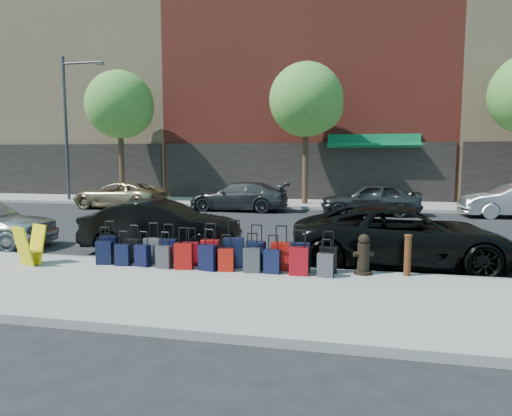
% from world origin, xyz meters
% --- Properties ---
extents(ground, '(120.00, 120.00, 0.00)m').
position_xyz_m(ground, '(0.00, 0.00, 0.00)').
color(ground, black).
rests_on(ground, ground).
extents(sidewalk_near, '(60.00, 4.00, 0.15)m').
position_xyz_m(sidewalk_near, '(0.00, -6.50, 0.07)').
color(sidewalk_near, gray).
rests_on(sidewalk_near, ground).
extents(sidewalk_far, '(60.00, 4.00, 0.15)m').
position_xyz_m(sidewalk_far, '(0.00, 10.00, 0.07)').
color(sidewalk_far, gray).
rests_on(sidewalk_far, ground).
extents(curb_near, '(60.00, 0.08, 0.15)m').
position_xyz_m(curb_near, '(0.00, -4.48, 0.07)').
color(curb_near, gray).
rests_on(curb_near, ground).
extents(curb_far, '(60.00, 0.08, 0.15)m').
position_xyz_m(curb_far, '(0.00, 7.98, 0.07)').
color(curb_far, gray).
rests_on(curb_far, ground).
extents(building_left, '(15.00, 12.12, 16.00)m').
position_xyz_m(building_left, '(-16.00, 17.98, 7.98)').
color(building_left, tan).
rests_on(building_left, ground).
extents(building_center, '(17.00, 12.85, 20.00)m').
position_xyz_m(building_center, '(0.00, 17.99, 9.98)').
color(building_center, maroon).
rests_on(building_center, ground).
extents(tree_left, '(3.80, 3.80, 7.27)m').
position_xyz_m(tree_left, '(-9.86, 9.50, 5.41)').
color(tree_left, black).
rests_on(tree_left, sidewalk_far).
extents(tree_center, '(3.80, 3.80, 7.27)m').
position_xyz_m(tree_center, '(0.64, 9.50, 5.41)').
color(tree_center, black).
rests_on(tree_center, sidewalk_far).
extents(streetlight, '(2.59, 0.18, 8.00)m').
position_xyz_m(streetlight, '(-12.80, 8.80, 4.66)').
color(streetlight, '#333338').
rests_on(streetlight, sidewalk_far).
extents(suitcase_front_0, '(0.41, 0.26, 0.95)m').
position_xyz_m(suitcase_front_0, '(-2.54, -4.79, 0.45)').
color(suitcase_front_0, black).
rests_on(suitcase_front_0, sidewalk_near).
extents(suitcase_front_1, '(0.38, 0.24, 0.88)m').
position_xyz_m(suitcase_front_1, '(-1.92, -4.80, 0.42)').
color(suitcase_front_1, black).
rests_on(suitcase_front_1, sidewalk_near).
extents(suitcase_front_2, '(0.39, 0.22, 0.94)m').
position_xyz_m(suitcase_front_2, '(-1.44, -4.78, 0.44)').
color(suitcase_front_2, '#434349').
rests_on(suitcase_front_2, sidewalk_near).
extents(suitcase_front_3, '(0.40, 0.24, 0.92)m').
position_xyz_m(suitcase_front_3, '(-1.07, -4.76, 0.44)').
color(suitcase_front_3, black).
rests_on(suitcase_front_3, sidewalk_near).
extents(suitcase_front_4, '(0.39, 0.26, 0.86)m').
position_xyz_m(suitcase_front_4, '(-0.50, -4.81, 0.42)').
color(suitcase_front_4, maroon).
rests_on(suitcase_front_4, sidewalk_near).
extents(suitcase_front_5, '(0.42, 0.24, 0.98)m').
position_xyz_m(suitcase_front_5, '(-0.04, -4.82, 0.46)').
color(suitcase_front_5, '#A70A0D').
rests_on(suitcase_front_5, sidewalk_near).
extents(suitcase_front_6, '(0.48, 0.32, 1.06)m').
position_xyz_m(suitcase_front_6, '(0.49, -4.76, 0.48)').
color(suitcase_front_6, black).
rests_on(suitcase_front_6, sidewalk_near).
extents(suitcase_front_7, '(0.43, 0.26, 0.99)m').
position_xyz_m(suitcase_front_7, '(1.00, -4.81, 0.46)').
color(suitcase_front_7, black).
rests_on(suitcase_front_7, sidewalk_near).
extents(suitcase_front_8, '(0.41, 0.24, 0.98)m').
position_xyz_m(suitcase_front_8, '(1.55, -4.77, 0.46)').
color(suitcase_front_8, '#A30F0A').
rests_on(suitcase_front_8, sidewalk_near).
extents(suitcase_front_9, '(0.43, 0.24, 1.01)m').
position_xyz_m(suitcase_front_9, '(1.98, -4.84, 0.47)').
color(suitcase_front_9, black).
rests_on(suitcase_front_9, sidewalk_near).
extents(suitcase_front_10, '(0.37, 0.21, 0.89)m').
position_xyz_m(suitcase_front_10, '(2.57, -4.78, 0.43)').
color(suitcase_front_10, black).
rests_on(suitcase_front_10, sidewalk_near).
extents(suitcase_back_0, '(0.39, 0.26, 0.86)m').
position_xyz_m(suitcase_back_0, '(-2.48, -5.11, 0.42)').
color(suitcase_back_0, black).
rests_on(suitcase_back_0, sidewalk_near).
extents(suitcase_back_1, '(0.34, 0.21, 0.78)m').
position_xyz_m(suitcase_back_1, '(-2.01, -5.14, 0.39)').
color(suitcase_back_1, black).
rests_on(suitcase_back_1, sidewalk_near).
extents(suitcase_back_2, '(0.36, 0.25, 0.79)m').
position_xyz_m(suitcase_back_2, '(-1.54, -5.10, 0.40)').
color(suitcase_back_2, black).
rests_on(suitcase_back_2, sidewalk_near).
extents(suitcase_back_3, '(0.36, 0.24, 0.81)m').
position_xyz_m(suitcase_back_3, '(-0.99, -5.17, 0.40)').
color(suitcase_back_3, '#323236').
rests_on(suitcase_back_3, sidewalk_near).
extents(suitcase_back_4, '(0.42, 0.29, 0.92)m').
position_xyz_m(suitcase_back_4, '(-0.54, -5.15, 0.44)').
color(suitcase_back_4, '#AB0D0B').
rests_on(suitcase_back_4, sidewalk_near).
extents(suitcase_back_5, '(0.41, 0.29, 0.90)m').
position_xyz_m(suitcase_back_5, '(0.02, -5.14, 0.43)').
color(suitcase_back_5, black).
rests_on(suitcase_back_5, sidewalk_near).
extents(suitcase_back_6, '(0.35, 0.23, 0.79)m').
position_xyz_m(suitcase_back_6, '(0.42, -5.13, 0.40)').
color(suitcase_back_6, '#A3140A').
rests_on(suitcase_back_6, sidewalk_near).
extents(suitcase_back_7, '(0.37, 0.23, 0.85)m').
position_xyz_m(suitcase_back_7, '(0.99, -5.11, 0.41)').
color(suitcase_back_7, '#343439').
rests_on(suitcase_back_7, sidewalk_near).
extents(suitcase_back_8, '(0.36, 0.22, 0.82)m').
position_xyz_m(suitcase_back_8, '(1.43, -5.10, 0.41)').
color(suitcase_back_8, black).
rests_on(suitcase_back_8, sidewalk_near).
extents(suitcase_back_9, '(0.40, 0.24, 0.94)m').
position_xyz_m(suitcase_back_9, '(1.99, -5.12, 0.44)').
color(suitcase_back_9, maroon).
rests_on(suitcase_back_9, sidewalk_near).
extents(suitcase_back_10, '(0.35, 0.23, 0.79)m').
position_xyz_m(suitcase_back_10, '(2.55, -5.15, 0.40)').
color(suitcase_back_10, '#39393E').
rests_on(suitcase_back_10, sidewalk_near).
extents(fire_hydrant, '(0.44, 0.38, 0.85)m').
position_xyz_m(fire_hydrant, '(3.31, -4.74, 0.54)').
color(fire_hydrant, black).
rests_on(fire_hydrant, sidewalk_near).
extents(bollard, '(0.16, 0.16, 0.86)m').
position_xyz_m(bollard, '(4.20, -4.68, 0.59)').
color(bollard, '#38190C').
rests_on(bollard, sidewalk_near).
extents(display_rack, '(0.67, 0.70, 0.90)m').
position_xyz_m(display_rack, '(-4.09, -5.54, 0.59)').
color(display_rack, yellow).
rests_on(display_rack, sidewalk_near).
extents(car_near_1, '(4.41, 1.96, 1.41)m').
position_xyz_m(car_near_1, '(-2.07, -2.83, 0.70)').
color(car_near_1, black).
rests_on(car_near_1, ground).
extents(car_near_2, '(5.31, 2.66, 1.44)m').
position_xyz_m(car_near_2, '(4.24, -3.15, 0.72)').
color(car_near_2, black).
rests_on(car_near_2, ground).
extents(car_far_0, '(4.99, 2.66, 1.33)m').
position_xyz_m(car_far_0, '(-8.54, 6.55, 0.67)').
color(car_far_0, tan).
rests_on(car_far_0, ground).
extents(car_far_1, '(4.85, 2.07, 1.39)m').
position_xyz_m(car_far_1, '(-2.44, 6.89, 0.70)').
color(car_far_1, '#363639').
rests_on(car_far_1, ground).
extents(car_far_2, '(4.48, 2.11, 1.48)m').
position_xyz_m(car_far_2, '(3.75, 6.50, 0.74)').
color(car_far_2, '#2E2E30').
rests_on(car_far_2, ground).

